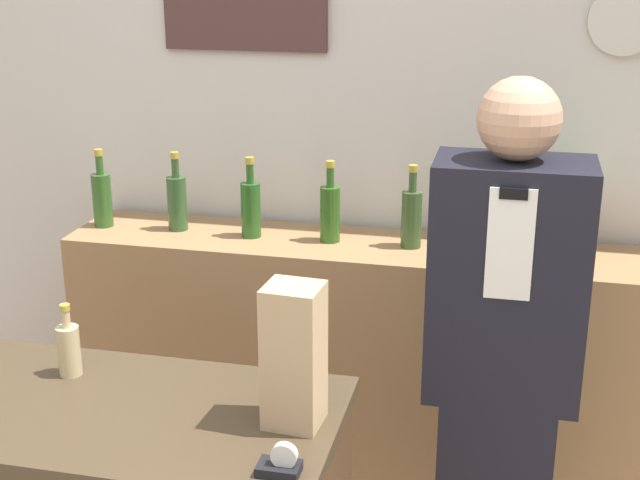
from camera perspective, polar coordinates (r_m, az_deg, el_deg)
The scene contains 13 objects.
back_wall at distance 3.30m, azimuth 1.71°, elevation 7.83°, with size 5.20×0.09×2.70m.
back_shelf at distance 3.33m, azimuth 2.45°, elevation -8.07°, with size 2.11×0.39×0.96m.
shopkeeper at distance 2.57m, azimuth 11.50°, elevation -8.38°, with size 0.42×0.26×1.65m.
potted_plant at distance 3.06m, azimuth 15.38°, elevation 1.74°, with size 0.22×0.22×0.32m.
paper_bag at distance 2.02m, azimuth -1.69°, elevation -7.43°, with size 0.13×0.13×0.34m.
tape_dispenser at distance 1.91m, azimuth -2.53°, elevation -14.13°, with size 0.09×0.06×0.07m.
counter_bottle_2 at distance 2.36m, azimuth -15.78°, elevation -6.70°, with size 0.06×0.06×0.19m.
shelf_bottle_0 at distance 3.41m, azimuth -13.78°, elevation 2.65°, with size 0.07×0.07×0.29m.
shelf_bottle_1 at distance 3.31m, azimuth -9.14°, elevation 2.49°, with size 0.07×0.07×0.29m.
shelf_bottle_2 at distance 3.20m, azimuth -4.45°, elevation 2.11°, with size 0.07×0.07×0.29m.
shelf_bottle_3 at distance 3.14m, azimuth 0.65°, elevation 1.84°, with size 0.07×0.07×0.29m.
shelf_bottle_4 at distance 3.10m, azimuth 5.88°, elevation 1.50°, with size 0.07×0.07×0.29m.
shelf_bottle_5 at distance 3.08m, azimuth 11.21°, elevation 1.14°, with size 0.07×0.07×0.29m.
Camera 1 is at (0.63, -1.19, 1.97)m, focal length 50.00 mm.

